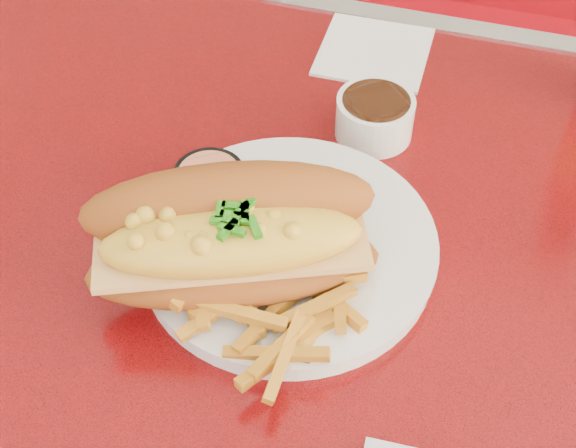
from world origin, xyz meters
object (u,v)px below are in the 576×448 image
(gravy_ramekin, at_px, (375,116))
(sauce_cup_left, at_px, (210,183))
(diner_table, at_px, (361,384))
(dinner_plate, at_px, (288,246))
(fork, at_px, (325,277))
(booth_bench_far, at_px, (445,118))
(mac_hoagie, at_px, (231,237))

(gravy_ramekin, bearing_deg, sauce_cup_left, -134.36)
(diner_table, bearing_deg, sauce_cup_left, 160.35)
(dinner_plate, relative_size, sauce_cup_left, 4.10)
(fork, distance_m, gravy_ramekin, 0.21)
(dinner_plate, xyz_separation_m, sauce_cup_left, (-0.09, 0.05, 0.01))
(fork, height_order, gravy_ramekin, gravy_ramekin)
(booth_bench_far, height_order, sauce_cup_left, booth_bench_far)
(dinner_plate, xyz_separation_m, mac_hoagie, (-0.03, -0.05, 0.05))
(booth_bench_far, bearing_deg, gravy_ramekin, -94.05)
(diner_table, height_order, gravy_ramekin, gravy_ramekin)
(mac_hoagie, bearing_deg, sauce_cup_left, 98.01)
(fork, bearing_deg, sauce_cup_left, 56.56)
(diner_table, relative_size, dinner_plate, 3.97)
(sauce_cup_left, bearing_deg, mac_hoagie, -59.02)
(booth_bench_far, height_order, fork, booth_bench_far)
(mac_hoagie, bearing_deg, diner_table, -7.44)
(sauce_cup_left, bearing_deg, dinner_plate, -27.71)
(dinner_plate, height_order, gravy_ramekin, gravy_ramekin)
(fork, distance_m, sauce_cup_left, 0.15)
(diner_table, height_order, dinner_plate, dinner_plate)
(gravy_ramekin, bearing_deg, mac_hoagie, -107.70)
(mac_hoagie, height_order, gravy_ramekin, mac_hoagie)
(fork, bearing_deg, booth_bench_far, -5.84)
(diner_table, height_order, fork, fork)
(booth_bench_far, height_order, dinner_plate, booth_bench_far)
(fork, bearing_deg, diner_table, -71.52)
(mac_hoagie, height_order, sauce_cup_left, mac_hoagie)
(diner_table, relative_size, gravy_ramekin, 12.23)
(booth_bench_far, xyz_separation_m, sauce_cup_left, (-0.17, -0.75, 0.50))
(diner_table, relative_size, mac_hoagie, 4.65)
(diner_table, distance_m, gravy_ramekin, 0.27)
(dinner_plate, relative_size, mac_hoagie, 1.17)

